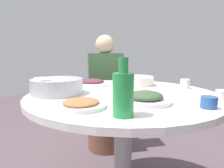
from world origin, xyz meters
The scene contains 12 objects.
round_dining_table centered at (0.00, 0.00, 0.66)m, with size 1.11×1.11×0.77m.
rice_bowl centered at (-0.30, -0.24, 0.82)m, with size 0.29×0.29×0.10m.
soup_bowl centered at (-0.08, 0.31, 0.80)m, with size 0.28×0.25×0.06m.
dish_greens centered at (0.21, -0.14, 0.79)m, with size 0.24×0.24×0.06m.
dish_tofu_braise centered at (0.01, -0.38, 0.79)m, with size 0.22×0.22×0.04m.
dish_eggplant centered at (-0.33, 0.11, 0.79)m, with size 0.24×0.24×0.05m.
green_bottle centered at (0.22, -0.37, 0.86)m, with size 0.08×0.08×0.22m.
tea_cup_near centered at (0.51, 0.07, 0.80)m, with size 0.08×0.08×0.06m, color silver.
tea_cup_far centered at (0.47, -0.07, 0.80)m, with size 0.07×0.07×0.05m, color #2A5494.
tea_cup_side centered at (0.26, 0.37, 0.80)m, with size 0.06×0.06×0.06m, color white.
stool_for_diner_left centered at (-0.59, 0.61, 0.21)m, with size 0.37×0.37×0.42m, color brown.
diner_left centered at (-0.59, 0.61, 0.74)m, with size 0.47×0.47×0.76m.
Camera 1 is at (0.59, -0.97, 1.00)m, focal length 31.34 mm.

